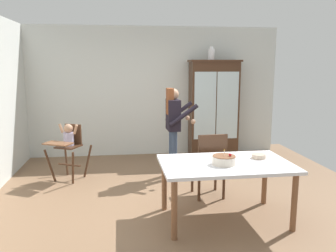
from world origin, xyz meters
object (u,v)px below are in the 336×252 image
dining_table (225,169)px  dining_chair_far_side (210,161)px  birthday_cake (224,160)px  high_chair_with_toddler (68,142)px  adult_person (174,121)px  china_cabinet (213,108)px  serving_bowl (259,156)px  ceramic_vase (211,54)px

dining_table → dining_chair_far_side: 0.72m
dining_table → birthday_cake: size_ratio=5.70×
high_chair_with_toddler → adult_person: adult_person is taller
china_cabinet → dining_chair_far_side: 2.52m
birthday_cake → serving_bowl: 0.56m
ceramic_vase → china_cabinet: bearing=-2.9°
ceramic_vase → dining_chair_far_side: size_ratio=0.28×
china_cabinet → ceramic_vase: bearing=177.1°
china_cabinet → high_chair_with_toddler: china_cabinet is taller
ceramic_vase → high_chair_with_toddler: ceramic_vase is taller
high_chair_with_toddler → adult_person: size_ratio=0.62×
adult_person → serving_bowl: adult_person is taller
dining_table → birthday_cake: birthday_cake is taller
birthday_cake → adult_person: bearing=100.2°
ceramic_vase → dining_table: ceramic_vase is taller
serving_bowl → dining_chair_far_side: size_ratio=0.19×
dining_table → dining_chair_far_side: (-0.00, 0.72, -0.10)m
ceramic_vase → adult_person: ceramic_vase is taller
ceramic_vase → dining_chair_far_side: (-0.61, -2.39, -1.58)m
serving_bowl → ceramic_vase: bearing=87.5°
high_chair_with_toddler → adult_person: (1.76, -0.07, 0.31)m
adult_person → dining_table: (0.38, -1.77, -0.31)m
china_cabinet → ceramic_vase: ceramic_vase is taller
ceramic_vase → high_chair_with_toddler: bearing=-155.2°
china_cabinet → birthday_cake: (-0.72, -3.18, -0.22)m
dining_chair_far_side → serving_bowl: bearing=125.8°
ceramic_vase → dining_chair_far_side: bearing=-104.2°
dining_table → birthday_cake: bearing=-120.7°
adult_person → serving_bowl: 1.86m
china_cabinet → high_chair_with_toddler: (-2.82, -1.26, -0.36)m
high_chair_with_toddler → dining_chair_far_side: 2.42m
ceramic_vase → dining_chair_far_side: ceramic_vase is taller
dining_table → adult_person: bearing=102.1°
birthday_cake → dining_chair_far_side: (0.04, 0.79, -0.24)m
adult_person → dining_table: adult_person is taller
adult_person → high_chair_with_toddler: bearing=85.3°
china_cabinet → dining_chair_far_side: size_ratio=2.10×
adult_person → dining_table: size_ratio=0.96×
dining_table → china_cabinet: bearing=77.7°
high_chair_with_toddler → dining_table: high_chair_with_toddler is taller
china_cabinet → birthday_cake: china_cabinet is taller
high_chair_with_toddler → adult_person: 1.79m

